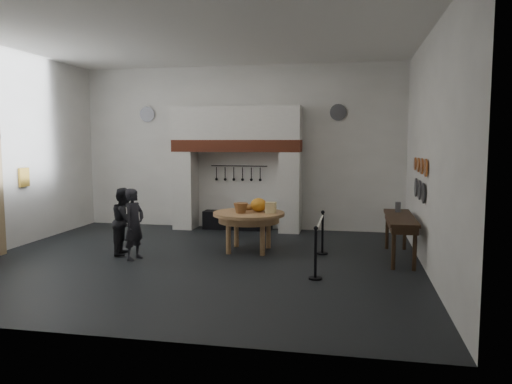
% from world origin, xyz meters
% --- Properties ---
extents(floor, '(9.00, 8.00, 0.02)m').
position_xyz_m(floor, '(0.00, 0.00, 0.00)').
color(floor, black).
rests_on(floor, ground).
extents(ceiling, '(9.00, 8.00, 0.02)m').
position_xyz_m(ceiling, '(0.00, 0.00, 4.50)').
color(ceiling, silver).
rests_on(ceiling, wall_back).
extents(wall_back, '(9.00, 0.02, 4.50)m').
position_xyz_m(wall_back, '(0.00, 4.00, 2.25)').
color(wall_back, white).
rests_on(wall_back, floor).
extents(wall_front, '(9.00, 0.02, 4.50)m').
position_xyz_m(wall_front, '(0.00, -4.00, 2.25)').
color(wall_front, white).
rests_on(wall_front, floor).
extents(wall_right, '(0.02, 8.00, 4.50)m').
position_xyz_m(wall_right, '(4.50, 0.00, 2.25)').
color(wall_right, white).
rests_on(wall_right, floor).
extents(chimney_pier_left, '(0.55, 0.70, 2.15)m').
position_xyz_m(chimney_pier_left, '(-1.48, 3.65, 1.07)').
color(chimney_pier_left, silver).
rests_on(chimney_pier_left, floor).
extents(chimney_pier_right, '(0.55, 0.70, 2.15)m').
position_xyz_m(chimney_pier_right, '(1.48, 3.65, 1.07)').
color(chimney_pier_right, silver).
rests_on(chimney_pier_right, floor).
extents(hearth_brick_band, '(3.50, 0.72, 0.32)m').
position_xyz_m(hearth_brick_band, '(0.00, 3.65, 2.31)').
color(hearth_brick_band, '#9E442B').
rests_on(hearth_brick_band, chimney_pier_left).
extents(chimney_hood, '(3.50, 0.70, 0.90)m').
position_xyz_m(chimney_hood, '(0.00, 3.65, 2.92)').
color(chimney_hood, silver).
rests_on(chimney_hood, hearth_brick_band).
extents(iron_range, '(1.90, 0.45, 0.50)m').
position_xyz_m(iron_range, '(0.00, 3.72, 0.25)').
color(iron_range, black).
rests_on(iron_range, floor).
extents(utensil_rail, '(1.60, 0.02, 0.02)m').
position_xyz_m(utensil_rail, '(0.00, 3.92, 1.75)').
color(utensil_rail, black).
rests_on(utensil_rail, wall_back).
extents(wall_plaque, '(0.05, 0.34, 0.44)m').
position_xyz_m(wall_plaque, '(-4.45, 0.80, 1.60)').
color(wall_plaque, gold).
rests_on(wall_plaque, wall_left).
extents(work_table, '(1.96, 1.96, 0.07)m').
position_xyz_m(work_table, '(0.87, 1.13, 0.84)').
color(work_table, tan).
rests_on(work_table, floor).
extents(pumpkin, '(0.36, 0.36, 0.31)m').
position_xyz_m(pumpkin, '(1.07, 1.23, 1.03)').
color(pumpkin, orange).
rests_on(pumpkin, work_table).
extents(cheese_block_big, '(0.22, 0.22, 0.24)m').
position_xyz_m(cheese_block_big, '(1.37, 1.08, 0.99)').
color(cheese_block_big, '#DEC484').
rests_on(cheese_block_big, work_table).
extents(cheese_block_small, '(0.18, 0.18, 0.20)m').
position_xyz_m(cheese_block_small, '(1.35, 1.38, 0.97)').
color(cheese_block_small, '#D6C480').
rests_on(cheese_block_small, work_table).
extents(wicker_basket, '(0.40, 0.40, 0.22)m').
position_xyz_m(wicker_basket, '(0.72, 0.98, 0.98)').
color(wicker_basket, '#A2703B').
rests_on(wicker_basket, work_table).
extents(bread_loaf, '(0.31, 0.18, 0.13)m').
position_xyz_m(bread_loaf, '(0.77, 1.48, 0.94)').
color(bread_loaf, '#AD7B3D').
rests_on(bread_loaf, work_table).
extents(visitor_near, '(0.47, 0.61, 1.48)m').
position_xyz_m(visitor_near, '(-1.30, -0.09, 0.74)').
color(visitor_near, '#222227').
rests_on(visitor_near, floor).
extents(visitor_far, '(0.66, 0.79, 1.45)m').
position_xyz_m(visitor_far, '(-1.70, 0.31, 0.73)').
color(visitor_far, black).
rests_on(visitor_far, floor).
extents(side_table, '(0.55, 2.20, 0.06)m').
position_xyz_m(side_table, '(4.10, 1.01, 0.87)').
color(side_table, '#392114').
rests_on(side_table, floor).
extents(pewter_jug, '(0.12, 0.12, 0.22)m').
position_xyz_m(pewter_jug, '(4.10, 1.61, 1.01)').
color(pewter_jug, '#4B4B50').
rests_on(pewter_jug, side_table).
extents(copper_pan_a, '(0.03, 0.34, 0.34)m').
position_xyz_m(copper_pan_a, '(4.46, 0.20, 1.95)').
color(copper_pan_a, '#C6662D').
rests_on(copper_pan_a, wall_right).
extents(copper_pan_b, '(0.03, 0.32, 0.32)m').
position_xyz_m(copper_pan_b, '(4.46, 0.75, 1.95)').
color(copper_pan_b, '#C6662D').
rests_on(copper_pan_b, wall_right).
extents(copper_pan_c, '(0.03, 0.30, 0.30)m').
position_xyz_m(copper_pan_c, '(4.46, 1.30, 1.95)').
color(copper_pan_c, '#C6662D').
rests_on(copper_pan_c, wall_right).
extents(copper_pan_d, '(0.03, 0.28, 0.28)m').
position_xyz_m(copper_pan_d, '(4.46, 1.85, 1.95)').
color(copper_pan_d, '#C6662D').
rests_on(copper_pan_d, wall_right).
extents(pewter_plate_left, '(0.03, 0.40, 0.40)m').
position_xyz_m(pewter_plate_left, '(4.46, 0.40, 1.45)').
color(pewter_plate_left, '#4C4C51').
rests_on(pewter_plate_left, wall_right).
extents(pewter_plate_mid, '(0.03, 0.40, 0.40)m').
position_xyz_m(pewter_plate_mid, '(4.46, 1.00, 1.45)').
color(pewter_plate_mid, '#4C4C51').
rests_on(pewter_plate_mid, wall_right).
extents(pewter_plate_right, '(0.03, 0.40, 0.40)m').
position_xyz_m(pewter_plate_right, '(4.46, 1.60, 1.45)').
color(pewter_plate_right, '#4C4C51').
rests_on(pewter_plate_right, wall_right).
extents(pewter_plate_back_left, '(0.44, 0.03, 0.44)m').
position_xyz_m(pewter_plate_back_left, '(-2.70, 3.96, 3.20)').
color(pewter_plate_back_left, '#4C4C51').
rests_on(pewter_plate_back_left, wall_back).
extents(pewter_plate_back_right, '(0.44, 0.03, 0.44)m').
position_xyz_m(pewter_plate_back_right, '(2.70, 3.96, 3.20)').
color(pewter_plate_back_right, '#4C4C51').
rests_on(pewter_plate_back_right, wall_back).
extents(barrier_post_near, '(0.05, 0.05, 0.90)m').
position_xyz_m(barrier_post_near, '(2.50, -0.87, 0.45)').
color(barrier_post_near, black).
rests_on(barrier_post_near, floor).
extents(barrier_post_far, '(0.05, 0.05, 0.90)m').
position_xyz_m(barrier_post_far, '(2.50, 1.13, 0.45)').
color(barrier_post_far, black).
rests_on(barrier_post_far, floor).
extents(barrier_rope, '(0.04, 2.00, 0.04)m').
position_xyz_m(barrier_rope, '(2.50, 0.13, 0.85)').
color(barrier_rope, white).
rests_on(barrier_rope, barrier_post_near).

